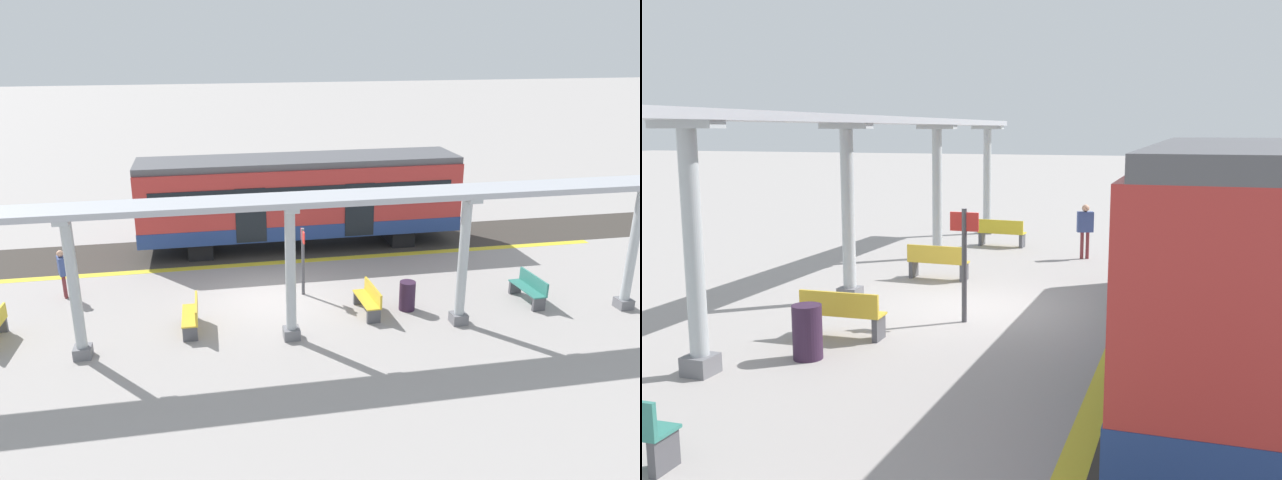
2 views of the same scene
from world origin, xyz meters
TOP-DOWN VIEW (x-y plane):
  - ground_plane at (0.00, 0.00)m, footprint 176.00×176.00m
  - tactile_edge_strip at (-3.05, 0.00)m, footprint 0.37×26.03m
  - trackbed at (-4.84, 0.00)m, footprint 3.20×38.03m
  - train_near_carriage at (-4.83, 1.74)m, footprint 2.65×12.09m
  - canopy_pillar_second at (2.79, -5.17)m, footprint 1.10×0.44m
  - canopy_pillar_third at (2.79, 0.23)m, footprint 1.10×0.44m
  - canopy_pillar_fourth at (2.79, 5.07)m, footprint 1.10×0.44m
  - canopy_pillar_fifth at (2.79, 10.38)m, footprint 1.10×0.44m
  - canopy_beam at (2.79, 0.08)m, footprint 1.20×21.40m
  - bench_mid_platform at (1.80, 7.80)m, footprint 1.52×0.50m
  - bench_far_end at (1.75, -2.39)m, footprint 1.50×0.45m
  - bench_extra_slot at (1.64, 2.72)m, footprint 1.52×0.50m
  - trash_bin at (1.63, 3.91)m, footprint 0.48×0.48m
  - platform_info_sign at (-0.09, 1.04)m, footprint 0.56×0.10m
  - passenger_waiting_near_edge at (-1.28, -6.34)m, footprint 0.49×0.34m

SIDE VIEW (x-z plane):
  - ground_plane at x=0.00m, z-range 0.00..0.00m
  - trackbed at x=-4.84m, z-range 0.00..0.01m
  - tactile_edge_strip at x=-3.05m, z-range 0.00..0.01m
  - bench_mid_platform at x=1.80m, z-range 0.01..0.87m
  - bench_far_end at x=1.75m, z-range 0.01..0.87m
  - bench_extra_slot at x=1.64m, z-range 0.01..0.87m
  - trash_bin at x=1.63m, z-range 0.00..0.89m
  - passenger_waiting_near_edge at x=-1.28m, z-range 0.20..1.77m
  - platform_info_sign at x=-0.09m, z-range 0.23..2.43m
  - train_near_carriage at x=-4.83m, z-range 0.09..3.57m
  - canopy_pillar_second at x=2.79m, z-range 0.03..3.83m
  - canopy_pillar_third at x=2.79m, z-range 0.03..3.83m
  - canopy_pillar_fourth at x=2.79m, z-range 0.03..3.83m
  - canopy_pillar_fifth at x=2.79m, z-range 0.03..3.83m
  - canopy_beam at x=2.79m, z-range 3.80..3.96m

